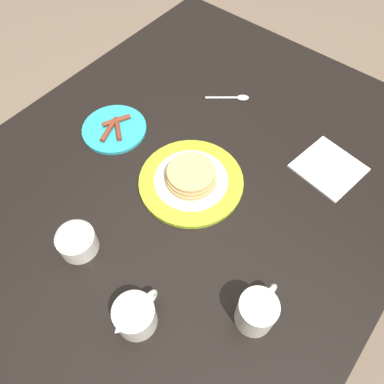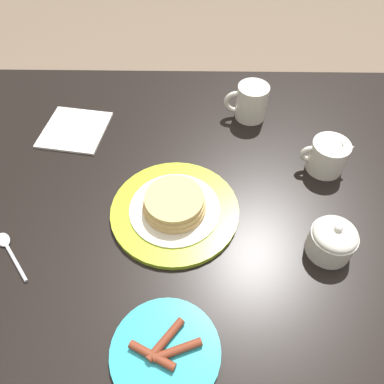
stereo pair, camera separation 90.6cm
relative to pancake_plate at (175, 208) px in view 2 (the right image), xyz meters
name	(u,v)px [view 2 (the right image)]	position (x,y,z in m)	size (l,w,h in m)	color
ground_plane	(190,336)	(-0.03, 0.02, -0.77)	(8.00, 8.00, 0.00)	#7A6651
dining_table	(188,244)	(-0.03, 0.02, -0.12)	(1.41, 1.08, 0.75)	black
pancake_plate	(175,208)	(0.00, 0.00, 0.00)	(0.27, 0.27, 0.05)	#AAC628
side_plate_bacon	(165,352)	(0.00, 0.28, -0.01)	(0.18, 0.18, 0.02)	#2DADBC
coffee_mug	(251,102)	(-0.18, -0.32, 0.03)	(0.11, 0.08, 0.09)	silver
creamer_pitcher	(328,156)	(-0.34, -0.13, 0.02)	(0.12, 0.08, 0.09)	silver
sugar_bowl	(332,240)	(-0.30, 0.09, 0.02)	(0.09, 0.09, 0.08)	silver
napkin	(75,130)	(0.27, -0.25, -0.01)	(0.18, 0.18, 0.01)	silver
spoon	(8,248)	(0.32, 0.09, -0.01)	(0.10, 0.11, 0.01)	silver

